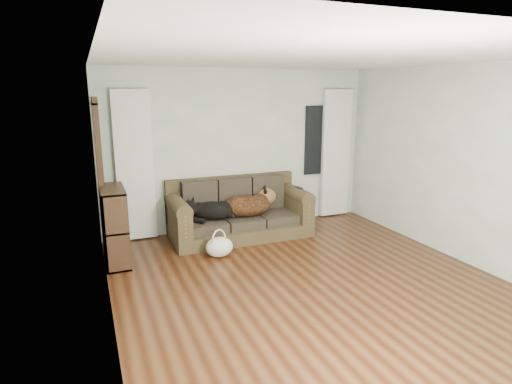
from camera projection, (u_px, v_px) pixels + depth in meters
name	position (u px, v px, depth m)	size (l,w,h in m)	color
floor	(312.00, 285.00, 5.08)	(5.00, 5.00, 0.00)	#321609
ceiling	(320.00, 56.00, 4.48)	(5.00, 5.00, 0.00)	white
wall_back	(240.00, 150.00, 7.03)	(4.50, 0.04, 2.60)	silver
wall_left	(103.00, 196.00, 3.96)	(0.04, 5.00, 2.60)	silver
wall_right	(466.00, 165.00, 5.60)	(0.04, 5.00, 2.60)	silver
curtain_left	(135.00, 166.00, 6.38)	(0.55, 0.08, 2.25)	white
curtain_right	(336.00, 154.00, 7.65)	(0.55, 0.08, 2.25)	white
window_pane	(318.00, 140.00, 7.51)	(0.50, 0.03, 1.20)	black
door_casing	(101.00, 180.00, 5.88)	(0.07, 0.60, 2.10)	black
sofa	(240.00, 209.00, 6.69)	(2.16, 0.93, 0.88)	#2C2C18
dog_black_lab	(210.00, 211.00, 6.47)	(0.64, 0.45, 0.27)	black
dog_shepherd	(250.00, 206.00, 6.71)	(0.77, 0.54, 0.34)	black
tv_remote	(299.00, 188.00, 6.88)	(0.05, 0.18, 0.02)	black
tote_bag	(219.00, 246.00, 5.92)	(0.38, 0.30, 0.28)	beige
bookshelf	(115.00, 226.00, 5.66)	(0.31, 0.81, 1.02)	black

